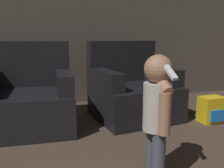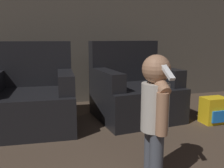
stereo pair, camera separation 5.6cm
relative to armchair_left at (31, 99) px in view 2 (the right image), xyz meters
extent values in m
cube|color=#51493F|center=(0.70, 0.91, 0.99)|extent=(8.40, 0.05, 2.60)
cube|color=black|center=(0.00, -0.06, -0.11)|extent=(0.97, 0.93, 0.40)
cube|color=black|center=(0.02, 0.29, 0.35)|extent=(0.92, 0.23, 0.52)
cube|color=black|center=(0.37, -0.09, 0.19)|extent=(0.21, 0.71, 0.20)
cube|color=black|center=(1.21, -0.06, -0.11)|extent=(0.99, 0.95, 0.40)
cube|color=black|center=(1.17, 0.29, 0.35)|extent=(0.92, 0.25, 0.52)
cube|color=black|center=(0.83, -0.10, 0.19)|extent=(0.23, 0.71, 0.20)
cube|color=black|center=(1.58, -0.02, 0.19)|extent=(0.23, 0.71, 0.20)
cylinder|color=#474C56|center=(0.84, -1.26, -0.14)|extent=(0.09, 0.09, 0.34)
cylinder|color=#474C56|center=(0.83, -1.36, -0.14)|extent=(0.09, 0.09, 0.34)
cylinder|color=#B7B2A8|center=(0.83, -1.31, 0.20)|extent=(0.19, 0.19, 0.33)
sphere|color=#A37556|center=(0.83, -1.31, 0.45)|extent=(0.19, 0.19, 0.19)
cylinder|color=#A37556|center=(0.82, -1.43, 0.18)|extent=(0.08, 0.08, 0.28)
cylinder|color=#A37556|center=(0.84, -1.31, 0.39)|extent=(0.08, 0.28, 0.20)
cube|color=white|center=(0.84, -1.43, 0.46)|extent=(0.04, 0.16, 0.10)
cube|color=yellow|center=(1.99, -0.48, -0.16)|extent=(0.27, 0.19, 0.30)
cube|color=blue|center=(1.99, -0.59, -0.21)|extent=(0.19, 0.02, 0.13)
camera|label=1|loc=(0.04, -2.76, 0.66)|focal=40.00mm
camera|label=2|loc=(0.09, -2.78, 0.66)|focal=40.00mm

